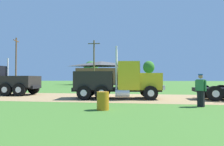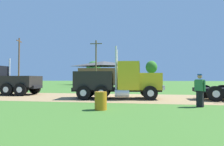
{
  "view_description": "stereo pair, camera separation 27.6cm",
  "coord_description": "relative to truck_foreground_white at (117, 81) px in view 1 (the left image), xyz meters",
  "views": [
    {
      "loc": [
        2.78,
        -15.09,
        1.52
      ],
      "look_at": [
        0.71,
        -0.34,
        1.94
      ],
      "focal_mm": 30.57,
      "sensor_mm": 36.0,
      "label": 1
    },
    {
      "loc": [
        3.05,
        -15.05,
        1.52
      ],
      "look_at": [
        0.71,
        -0.34,
        1.94
      ],
      "focal_mm": 30.57,
      "sensor_mm": 36.0,
      "label": 2
    }
  ],
  "objects": [
    {
      "name": "dirt_track",
      "position": [
        -1.19,
        0.74,
        -1.3
      ],
      "size": [
        120.0,
        6.89,
        0.01
      ],
      "primitive_type": "cube",
      "color": "#967A51",
      "rests_on": "ground_plane"
    },
    {
      "name": "tree_left",
      "position": [
        -13.26,
        43.9,
        3.08
      ],
      "size": [
        4.68,
        4.68,
        6.97
      ],
      "color": "#513823",
      "rests_on": "ground_plane"
    },
    {
      "name": "tree_mid",
      "position": [
        4.44,
        40.53,
        3.34
      ],
      "size": [
        3.23,
        3.23,
        6.48
      ],
      "color": "#513823",
      "rests_on": "ground_plane"
    },
    {
      "name": "utility_pole_far",
      "position": [
        -6.46,
        19.43,
        3.18
      ],
      "size": [
        2.2,
        0.28,
        8.47
      ],
      "color": "brown",
      "rests_on": "ground_plane"
    },
    {
      "name": "shed_building",
      "position": [
        -7.34,
        30.93,
        1.43
      ],
      "size": [
        12.68,
        7.4,
        5.69
      ],
      "color": "brown",
      "rests_on": "ground_plane"
    },
    {
      "name": "truck_foreground_white",
      "position": [
        0.0,
        0.0,
        0.0
      ],
      "size": [
        6.82,
        3.05,
        3.84
      ],
      "color": "black",
      "rests_on": "ground_plane"
    },
    {
      "name": "ground_plane",
      "position": [
        -1.19,
        0.74,
        -1.31
      ],
      "size": [
        200.0,
        200.0,
        0.0
      ],
      "primitive_type": "plane",
      "color": "#3D6B28"
    },
    {
      "name": "visitor_by_barrel",
      "position": [
        4.9,
        -3.54,
        -0.35
      ],
      "size": [
        0.48,
        0.45,
        1.76
      ],
      "color": "#33723F",
      "rests_on": "ground_plane"
    },
    {
      "name": "utility_pole_near",
      "position": [
        -21.63,
        19.05,
        3.61
      ],
      "size": [
        0.56,
        2.19,
        9.31
      ],
      "color": "brown",
      "rests_on": "ground_plane"
    },
    {
      "name": "steel_barrel",
      "position": [
        -0.12,
        -5.29,
        -0.87
      ],
      "size": [
        0.59,
        0.59,
        0.87
      ],
      "primitive_type": "cylinder",
      "color": "#B27214",
      "rests_on": "ground_plane"
    }
  ]
}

